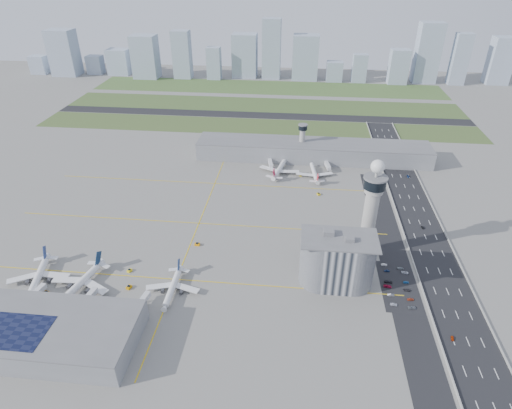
# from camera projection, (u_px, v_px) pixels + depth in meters

# --- Properties ---
(ground) EXTENTS (1000.00, 1000.00, 0.00)m
(ground) POSITION_uv_depth(u_px,v_px,m) (250.00, 253.00, 271.79)
(ground) COLOR gray
(grass_strip_0) EXTENTS (480.00, 50.00, 0.08)m
(grass_strip_0) POSITION_uv_depth(u_px,v_px,m) (256.00, 127.00, 465.68)
(grass_strip_0) COLOR #3A5227
(grass_strip_0) RESTS_ON ground
(grass_strip_1) EXTENTS (480.00, 60.00, 0.08)m
(grass_strip_1) POSITION_uv_depth(u_px,v_px,m) (263.00, 105.00, 529.72)
(grass_strip_1) COLOR #3E5428
(grass_strip_1) RESTS_ON ground
(grass_strip_2) EXTENTS (480.00, 70.00, 0.08)m
(grass_strip_2) POSITION_uv_depth(u_px,v_px,m) (268.00, 87.00, 598.02)
(grass_strip_2) COLOR #45632F
(grass_strip_2) RESTS_ON ground
(runway) EXTENTS (480.00, 22.00, 0.10)m
(runway) POSITION_uv_depth(u_px,v_px,m) (259.00, 115.00, 497.26)
(runway) COLOR black
(runway) RESTS_ON ground
(highway) EXTENTS (28.00, 500.00, 0.10)m
(highway) POSITION_uv_depth(u_px,v_px,m) (437.00, 265.00, 261.35)
(highway) COLOR black
(highway) RESTS_ON ground
(barrier_left) EXTENTS (0.60, 500.00, 1.20)m
(barrier_left) POSITION_uv_depth(u_px,v_px,m) (413.00, 263.00, 262.33)
(barrier_left) COLOR #9E9E99
(barrier_left) RESTS_ON ground
(barrier_right) EXTENTS (0.60, 500.00, 1.20)m
(barrier_right) POSITION_uv_depth(u_px,v_px,m) (461.00, 266.00, 259.80)
(barrier_right) COLOR #9E9E99
(barrier_right) RESTS_ON ground
(landside_road) EXTENTS (18.00, 260.00, 0.08)m
(landside_road) POSITION_uv_depth(u_px,v_px,m) (398.00, 273.00, 255.08)
(landside_road) COLOR black
(landside_road) RESTS_ON ground
(parking_lot) EXTENTS (20.00, 44.00, 0.10)m
(parking_lot) POSITION_uv_depth(u_px,v_px,m) (398.00, 286.00, 245.01)
(parking_lot) COLOR black
(parking_lot) RESTS_ON ground
(taxiway_line_h_0) EXTENTS (260.00, 0.60, 0.01)m
(taxiway_line_h_0) POSITION_uv_depth(u_px,v_px,m) (176.00, 279.00, 249.80)
(taxiway_line_h_0) COLOR yellow
(taxiway_line_h_0) RESTS_ON ground
(taxiway_line_h_1) EXTENTS (260.00, 0.60, 0.01)m
(taxiway_line_h_1) POSITION_uv_depth(u_px,v_px,m) (199.00, 223.00, 301.03)
(taxiway_line_h_1) COLOR yellow
(taxiway_line_h_1) RESTS_ON ground
(taxiway_line_h_2) EXTENTS (260.00, 0.60, 0.01)m
(taxiway_line_h_2) POSITION_uv_depth(u_px,v_px,m) (215.00, 184.00, 352.25)
(taxiway_line_h_2) COLOR yellow
(taxiway_line_h_2) RESTS_ON ground
(taxiway_line_v) EXTENTS (0.60, 260.00, 0.01)m
(taxiway_line_v) POSITION_uv_depth(u_px,v_px,m) (199.00, 223.00, 301.03)
(taxiway_line_v) COLOR yellow
(taxiway_line_v) RESTS_ON ground
(control_tower) EXTENTS (14.00, 14.00, 64.50)m
(control_tower) POSITION_uv_depth(u_px,v_px,m) (371.00, 205.00, 254.13)
(control_tower) COLOR #ADAAA5
(control_tower) RESTS_ON ground
(secondary_tower) EXTENTS (8.60, 8.60, 31.90)m
(secondary_tower) POSITION_uv_depth(u_px,v_px,m) (302.00, 138.00, 387.50)
(secondary_tower) COLOR #ADAAA5
(secondary_tower) RESTS_ON ground
(admin_building) EXTENTS (42.00, 24.00, 33.50)m
(admin_building) POSITION_uv_depth(u_px,v_px,m) (337.00, 261.00, 240.45)
(admin_building) COLOR #B2B2B7
(admin_building) RESTS_ON ground
(terminal_pier) EXTENTS (210.00, 32.00, 15.80)m
(terminal_pier) POSITION_uv_depth(u_px,v_px,m) (312.00, 151.00, 390.48)
(terminal_pier) COLOR gray
(terminal_pier) RESTS_ON ground
(near_terminal) EXTENTS (84.00, 42.00, 13.00)m
(near_terminal) POSITION_uv_depth(u_px,v_px,m) (49.00, 333.00, 206.45)
(near_terminal) COLOR gray
(near_terminal) RESTS_ON ground
(airplane_near_a) EXTENTS (44.38, 48.86, 11.60)m
(airplane_near_a) POSITION_uv_depth(u_px,v_px,m) (37.00, 274.00, 244.96)
(airplane_near_a) COLOR white
(airplane_near_a) RESTS_ON ground
(airplane_near_b) EXTENTS (44.88, 49.87, 12.09)m
(airplane_near_b) POSITION_uv_depth(u_px,v_px,m) (78.00, 281.00, 239.64)
(airplane_near_b) COLOR white
(airplane_near_b) RESTS_ON ground
(airplane_near_c) EXTENTS (31.34, 36.75, 10.21)m
(airplane_near_c) POSITION_uv_depth(u_px,v_px,m) (172.00, 285.00, 237.97)
(airplane_near_c) COLOR white
(airplane_near_c) RESTS_ON ground
(airplane_far_a) EXTENTS (43.26, 48.09, 11.67)m
(airplane_far_a) POSITION_uv_depth(u_px,v_px,m) (280.00, 166.00, 367.59)
(airplane_far_a) COLOR white
(airplane_far_a) RESTS_ON ground
(airplane_far_b) EXTENTS (35.94, 40.72, 10.34)m
(airplane_far_b) POSITION_uv_depth(u_px,v_px,m) (315.00, 171.00, 361.36)
(airplane_far_b) COLOR white
(airplane_far_b) RESTS_ON ground
(jet_bridge_near_0) EXTENTS (5.39, 14.31, 5.70)m
(jet_bridge_near_0) POSITION_uv_depth(u_px,v_px,m) (27.00, 304.00, 228.49)
(jet_bridge_near_0) COLOR silver
(jet_bridge_near_0) RESTS_ON ground
(jet_bridge_near_1) EXTENTS (5.39, 14.31, 5.70)m
(jet_bridge_near_1) POSITION_uv_depth(u_px,v_px,m) (81.00, 308.00, 225.77)
(jet_bridge_near_1) COLOR silver
(jet_bridge_near_1) RESTS_ON ground
(jet_bridge_near_2) EXTENTS (5.39, 14.31, 5.70)m
(jet_bridge_near_2) POSITION_uv_depth(u_px,v_px,m) (136.00, 313.00, 223.05)
(jet_bridge_near_2) COLOR silver
(jet_bridge_near_2) RESTS_ON ground
(jet_bridge_far_0) EXTENTS (5.39, 14.31, 5.70)m
(jet_bridge_far_0) POSITION_uv_depth(u_px,v_px,m) (270.00, 161.00, 382.85)
(jet_bridge_far_0) COLOR silver
(jet_bridge_far_0) RESTS_ON ground
(jet_bridge_far_1) EXTENTS (5.39, 14.31, 5.70)m
(jet_bridge_far_1) POSITION_uv_depth(u_px,v_px,m) (326.00, 164.00, 378.32)
(jet_bridge_far_1) COLOR silver
(jet_bridge_far_1) RESTS_ON ground
(tug_0) EXTENTS (3.80, 3.32, 1.84)m
(tug_0) POSITION_uv_depth(u_px,v_px,m) (46.00, 293.00, 238.85)
(tug_0) COLOR #D78200
(tug_0) RESTS_ON ground
(tug_1) EXTENTS (2.96, 3.64, 1.84)m
(tug_1) POSITION_uv_depth(u_px,v_px,m) (129.00, 287.00, 242.87)
(tug_1) COLOR orange
(tug_1) RESTS_ON ground
(tug_2) EXTENTS (2.93, 3.40, 1.66)m
(tug_2) POSITION_uv_depth(u_px,v_px,m) (130.00, 270.00, 255.57)
(tug_2) COLOR yellow
(tug_2) RESTS_ON ground
(tug_3) EXTENTS (3.31, 2.33, 1.89)m
(tug_3) POSITION_uv_depth(u_px,v_px,m) (197.00, 244.00, 278.19)
(tug_3) COLOR orange
(tug_3) RESTS_ON ground
(tug_4) EXTENTS (2.40, 3.17, 1.69)m
(tug_4) POSITION_uv_depth(u_px,v_px,m) (301.00, 175.00, 363.87)
(tug_4) COLOR gold
(tug_4) RESTS_ON ground
(tug_5) EXTENTS (3.15, 3.50, 1.68)m
(tug_5) POSITION_uv_depth(u_px,v_px,m) (319.00, 194.00, 335.58)
(tug_5) COLOR gold
(tug_5) RESTS_ON ground
(car_lot_0) EXTENTS (3.93, 1.83, 1.30)m
(car_lot_0) POSITION_uv_depth(u_px,v_px,m) (394.00, 304.00, 231.39)
(car_lot_0) COLOR silver
(car_lot_0) RESTS_ON ground
(car_lot_1) EXTENTS (3.81, 1.77, 1.21)m
(car_lot_1) POSITION_uv_depth(u_px,v_px,m) (391.00, 295.00, 237.74)
(car_lot_1) COLOR gray
(car_lot_1) RESTS_ON ground
(car_lot_2) EXTENTS (4.68, 2.53, 1.25)m
(car_lot_2) POSITION_uv_depth(u_px,v_px,m) (388.00, 286.00, 243.87)
(car_lot_2) COLOR #AE0F37
(car_lot_2) RESTS_ON ground
(car_lot_3) EXTENTS (4.52, 1.87, 1.31)m
(car_lot_3) POSITION_uv_depth(u_px,v_px,m) (388.00, 282.00, 247.13)
(car_lot_3) COLOR black
(car_lot_3) RESTS_ON ground
(car_lot_4) EXTENTS (3.34, 1.58, 1.11)m
(car_lot_4) POSITION_uv_depth(u_px,v_px,m) (387.00, 271.00, 255.66)
(car_lot_4) COLOR navy
(car_lot_4) RESTS_ON ground
(car_lot_5) EXTENTS (3.60, 1.44, 1.17)m
(car_lot_5) POSITION_uv_depth(u_px,v_px,m) (384.00, 265.00, 260.63)
(car_lot_5) COLOR white
(car_lot_5) RESTS_ON ground
(car_lot_6) EXTENTS (4.57, 2.51, 1.21)m
(car_lot_6) POSITION_uv_depth(u_px,v_px,m) (412.00, 308.00, 229.32)
(car_lot_6) COLOR slate
(car_lot_6) RESTS_ON ground
(car_lot_7) EXTENTS (3.93, 2.04, 1.09)m
(car_lot_7) POSITION_uv_depth(u_px,v_px,m) (411.00, 299.00, 234.79)
(car_lot_7) COLOR #B43E21
(car_lot_7) RESTS_ON ground
(car_lot_8) EXTENTS (4.00, 2.10, 1.30)m
(car_lot_8) POSITION_uv_depth(u_px,v_px,m) (407.00, 290.00, 241.06)
(car_lot_8) COLOR #29282D
(car_lot_8) RESTS_ON ground
(car_lot_9) EXTENTS (3.43, 1.65, 1.08)m
(car_lot_9) POSITION_uv_depth(u_px,v_px,m) (406.00, 282.00, 246.82)
(car_lot_9) COLOR navy
(car_lot_9) RESTS_ON ground
(car_lot_10) EXTENTS (4.41, 2.51, 1.16)m
(car_lot_10) POSITION_uv_depth(u_px,v_px,m) (405.00, 273.00, 254.19)
(car_lot_10) COLOR silver
(car_lot_10) RESTS_ON ground
(car_lot_11) EXTENTS (3.91, 1.86, 1.10)m
(car_lot_11) POSITION_uv_depth(u_px,v_px,m) (401.00, 268.00, 257.71)
(car_lot_11) COLOR gray
(car_lot_11) RESTS_ON ground
(car_hw_0) EXTENTS (1.75, 3.39, 1.10)m
(car_hw_0) POSITION_uv_depth(u_px,v_px,m) (452.00, 338.00, 211.18)
(car_hw_0) COLOR #A72C07
(car_hw_0) RESTS_ON ground
(car_hw_1) EXTENTS (1.74, 3.52, 1.11)m
(car_hw_1) POSITION_uv_depth(u_px,v_px,m) (423.00, 228.00, 295.43)
(car_hw_1) COLOR black
(car_hw_1) RESTS_ON ground
(car_hw_2) EXTENTS (1.95, 4.16, 1.15)m
(car_hw_2) POSITION_uv_depth(u_px,v_px,m) (408.00, 176.00, 362.28)
(car_hw_2) COLOR navy
(car_hw_2) RESTS_ON ground
(car_hw_4) EXTENTS (1.42, 3.37, 1.14)m
(car_hw_4) POSITION_uv_depth(u_px,v_px,m) (381.00, 147.00, 416.89)
(car_hw_4) COLOR gray
(car_hw_4) RESTS_ON ground
(skyline_bldg_0) EXTENTS (24.05, 19.24, 26.50)m
(skyline_bldg_0) POSITION_uv_depth(u_px,v_px,m) (39.00, 65.00, 659.26)
(skyline_bldg_0) COLOR #9EADC1
(skyline_bldg_0) RESTS_ON ground
(skyline_bldg_1) EXTENTS (37.63, 30.10, 65.60)m
(skyline_bldg_1) POSITION_uv_depth(u_px,v_px,m) (64.00, 53.00, 641.53)
(skyline_bldg_1) COLOR #9EADC1
(skyline_bldg_1) RESTS_ON ground
(skyline_bldg_2) EXTENTS (22.81, 18.25, 26.79)m
(skyline_bldg_2) POSITION_uv_depth(u_px,v_px,m) (95.00, 65.00, 658.58)
(skyline_bldg_2) COLOR #9EADC1
(skyline_bldg_2) RESTS_ON ground
(skyline_bldg_3) EXTENTS (32.30, 25.84, 36.93)m
(skyline_bldg_3) POSITION_uv_depth(u_px,v_px,m) (119.00, 62.00, 653.49)
(skyline_bldg_3) COLOR #9EADC1
(skyline_bldg_3) RESTS_ON ground
(skyline_bldg_4) EXTENTS (35.81, 28.65, 60.36)m
(skyline_bldg_4) POSITION_uv_depth(u_px,v_px,m) (145.00, 57.00, 629.33)
(skyline_bldg_4) COLOR #9EADC1
(skyline_bldg_4) RESTS_ON ground
(skyline_bldg_5) EXTENTS (25.49, 20.39, 66.89)m
(skyline_bldg_5) POSITION_uv_depth(u_px,v_px,m) (182.00, 55.00, 626.55)
(skyline_bldg_5) COLOR #9EADC1
(skyline_bldg_5) RESTS_ON ground
(skyline_bldg_6) EXTENTS (20.04, 16.03, 45.20)m
(skyline_bldg_6) POSITION_uv_depth(u_px,v_px,m) (214.00, 63.00, 626.31)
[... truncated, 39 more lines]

